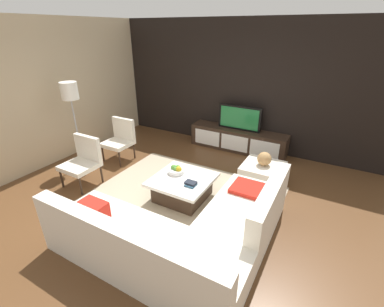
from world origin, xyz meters
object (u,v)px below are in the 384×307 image
at_px(sectional_couch, 184,234).
at_px(book_stack, 191,184).
at_px(accent_chair_near, 83,158).
at_px(floor_lamp, 70,97).
at_px(media_console, 238,140).
at_px(coffee_table, 183,188).
at_px(fruit_bowl, 176,170).
at_px(television, 239,118).
at_px(ottoman, 262,175).
at_px(decorative_ball, 264,159).
at_px(accent_chair_far, 120,137).

distance_m(sectional_couch, book_stack, 0.97).
bearing_deg(accent_chair_near, floor_lamp, 134.51).
bearing_deg(media_console, coffee_table, -92.49).
xyz_separation_m(floor_lamp, fruit_bowl, (2.26, 0.08, -0.98)).
relative_size(television, ottoman, 1.39).
height_order(television, sectional_couch, television).
bearing_deg(media_console, fruit_bowl, -97.22).
xyz_separation_m(media_console, ottoman, (0.93, -1.24, -0.05)).
bearing_deg(fruit_bowl, decorative_ball, 38.39).
height_order(sectional_couch, coffee_table, sectional_couch).
bearing_deg(decorative_ball, ottoman, 0.00).
bearing_deg(ottoman, coffee_table, -134.22).
bearing_deg(floor_lamp, fruit_bowl, 1.91).
bearing_deg(coffee_table, television, 87.51).
xyz_separation_m(media_console, accent_chair_far, (-2.03, -1.64, 0.24)).
xyz_separation_m(accent_chair_near, fruit_bowl, (1.62, 0.52, -0.05)).
height_order(sectional_couch, fruit_bowl, sectional_couch).
bearing_deg(fruit_bowl, ottoman, 38.39).
xyz_separation_m(media_console, floor_lamp, (-2.54, -2.27, 1.17)).
distance_m(accent_chair_far, book_stack, 2.29).
relative_size(coffee_table, book_stack, 5.33).
distance_m(decorative_ball, book_stack, 1.43).
relative_size(media_console, television, 2.26).
bearing_deg(accent_chair_near, fruit_bowl, 7.27).
bearing_deg(decorative_ball, television, 126.79).
height_order(sectional_couch, accent_chair_far, accent_chair_far).
height_order(television, decorative_ball, television).
height_order(media_console, fruit_bowl, fruit_bowl).
relative_size(coffee_table, accent_chair_far, 1.07).
bearing_deg(accent_chair_far, coffee_table, -23.26).
bearing_deg(ottoman, floor_lamp, -163.43).
bearing_deg(sectional_couch, ottoman, 78.74).
relative_size(television, sectional_couch, 0.39).
distance_m(floor_lamp, decorative_ball, 3.72).
relative_size(fruit_bowl, book_stack, 1.60).
xyz_separation_m(coffee_table, ottoman, (1.03, 1.06, -0.00)).
bearing_deg(media_console, accent_chair_near, -124.87).
distance_m(floor_lamp, fruit_bowl, 2.47).
relative_size(media_console, decorative_ball, 9.04).
bearing_deg(coffee_table, accent_chair_near, -166.76).
bearing_deg(accent_chair_far, decorative_ball, 3.25).
bearing_deg(coffee_table, accent_chair_far, 161.14).
bearing_deg(television, accent_chair_far, -141.08).
relative_size(accent_chair_near, accent_chair_far, 1.00).
bearing_deg(accent_chair_far, ottoman, 3.25).
height_order(television, ottoman, television).
bearing_deg(decorative_ball, sectional_couch, -101.26).
relative_size(media_console, coffee_table, 2.37).
distance_m(media_console, book_stack, 2.43).
bearing_deg(sectional_couch, decorative_ball, 78.74).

